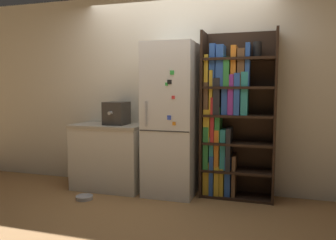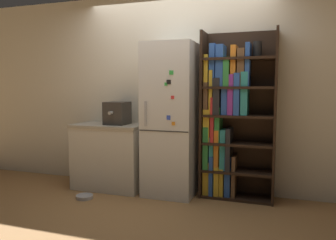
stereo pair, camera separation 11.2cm
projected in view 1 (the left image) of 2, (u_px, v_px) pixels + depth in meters
ground_plane at (167, 198)px, 4.04m from camera, size 16.00×16.00×0.00m
wall_back at (177, 92)px, 4.37m from camera, size 8.00×0.05×2.60m
refrigerator at (171, 120)px, 4.11m from camera, size 0.63×0.59×1.90m
bookshelf at (229, 117)px, 4.02m from camera, size 0.88×0.36×2.03m
kitchen_counter at (110, 156)px, 4.41m from camera, size 0.95×0.58×0.87m
espresso_machine at (117, 113)px, 4.32m from camera, size 0.28×0.37×0.30m
pet_bowl at (84, 197)px, 3.98m from camera, size 0.21×0.21×0.04m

